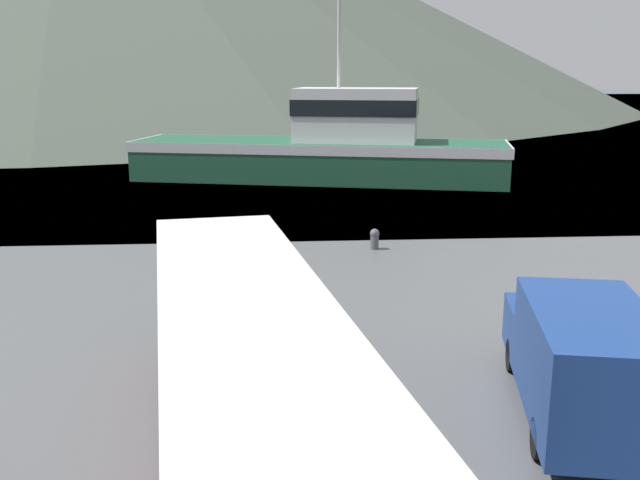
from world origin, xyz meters
name	(u,v)px	position (x,y,z in m)	size (l,w,h in m)	color
water_surface	(267,103)	(0.00, 145.61, 0.00)	(240.00, 240.00, 0.00)	#3D5160
tour_bus	(248,381)	(-0.08, 9.24, 1.75)	(4.36, 12.43, 3.09)	red
delivery_van	(581,358)	(5.98, 10.95, 1.23)	(3.24, 6.19, 2.32)	navy
fishing_boat	(328,147)	(3.82, 41.40, 1.97)	(22.75, 10.65, 11.96)	#1E5138
mooring_bollard	(375,238)	(4.11, 24.23, 0.41)	(0.35, 0.35, 0.76)	#4C4C51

